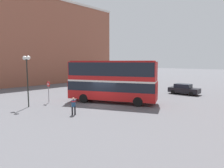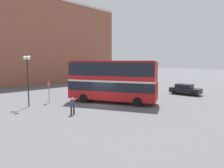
{
  "view_description": "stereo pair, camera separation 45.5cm",
  "coord_description": "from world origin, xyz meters",
  "px_view_note": "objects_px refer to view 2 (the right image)",
  "views": [
    {
      "loc": [
        15.39,
        -15.11,
        4.73
      ],
      "look_at": [
        -0.11,
        1.61,
        2.18
      ],
      "focal_mm": 32.0,
      "sensor_mm": 36.0,
      "label": 1
    },
    {
      "loc": [
        15.72,
        -14.8,
        4.73
      ],
      "look_at": [
        -0.11,
        1.61,
        2.18
      ],
      "focal_mm": 32.0,
      "sensor_mm": 36.0,
      "label": 2
    }
  ],
  "objects_px": {
    "double_decker_bus": "(112,79)",
    "parked_car_kerb_far": "(112,81)",
    "pedestrian_foreground": "(72,104)",
    "street_lamp_twin_globe": "(27,66)",
    "no_entry_sign": "(49,88)",
    "parked_car_kerb_near": "(185,89)"
  },
  "relations": [
    {
      "from": "pedestrian_foreground",
      "to": "street_lamp_twin_globe",
      "type": "bearing_deg",
      "value": 42.65
    },
    {
      "from": "pedestrian_foreground",
      "to": "no_entry_sign",
      "type": "height_order",
      "value": "no_entry_sign"
    },
    {
      "from": "parked_car_kerb_far",
      "to": "no_entry_sign",
      "type": "relative_size",
      "value": 1.78
    },
    {
      "from": "double_decker_bus",
      "to": "parked_car_kerb_far",
      "type": "bearing_deg",
      "value": 109.26
    },
    {
      "from": "parked_car_kerb_near",
      "to": "street_lamp_twin_globe",
      "type": "relative_size",
      "value": 0.81
    },
    {
      "from": "pedestrian_foreground",
      "to": "parked_car_kerb_far",
      "type": "bearing_deg",
      "value": -23.96
    },
    {
      "from": "double_decker_bus",
      "to": "parked_car_kerb_far",
      "type": "xyz_separation_m",
      "value": [
        -12.89,
        13.32,
        -2.01
      ]
    },
    {
      "from": "double_decker_bus",
      "to": "no_entry_sign",
      "type": "bearing_deg",
      "value": -160.57
    },
    {
      "from": "double_decker_bus",
      "to": "pedestrian_foreground",
      "type": "height_order",
      "value": "double_decker_bus"
    },
    {
      "from": "parked_car_kerb_far",
      "to": "street_lamp_twin_globe",
      "type": "xyz_separation_m",
      "value": [
        7.93,
        -20.89,
        3.52
      ]
    },
    {
      "from": "double_decker_bus",
      "to": "pedestrian_foreground",
      "type": "xyz_separation_m",
      "value": [
        1.12,
        -6.26,
        -1.81
      ]
    },
    {
      "from": "parked_car_kerb_far",
      "to": "street_lamp_twin_globe",
      "type": "height_order",
      "value": "street_lamp_twin_globe"
    },
    {
      "from": "street_lamp_twin_globe",
      "to": "no_entry_sign",
      "type": "bearing_deg",
      "value": 96.04
    },
    {
      "from": "parked_car_kerb_near",
      "to": "parked_car_kerb_far",
      "type": "height_order",
      "value": "parked_car_kerb_near"
    },
    {
      "from": "pedestrian_foreground",
      "to": "double_decker_bus",
      "type": "bearing_deg",
      "value": -49.4
    },
    {
      "from": "street_lamp_twin_globe",
      "to": "no_entry_sign",
      "type": "xyz_separation_m",
      "value": [
        -0.26,
        2.49,
        -2.58
      ]
    },
    {
      "from": "parked_car_kerb_far",
      "to": "no_entry_sign",
      "type": "xyz_separation_m",
      "value": [
        7.66,
        -18.4,
        0.95
      ]
    },
    {
      "from": "pedestrian_foreground",
      "to": "street_lamp_twin_globe",
      "type": "relative_size",
      "value": 0.29
    },
    {
      "from": "double_decker_bus",
      "to": "pedestrian_foreground",
      "type": "relative_size",
      "value": 6.55
    },
    {
      "from": "street_lamp_twin_globe",
      "to": "parked_car_kerb_far",
      "type": "bearing_deg",
      "value": 110.78
    },
    {
      "from": "parked_car_kerb_near",
      "to": "parked_car_kerb_far",
      "type": "distance_m",
      "value": 16.57
    },
    {
      "from": "parked_car_kerb_near",
      "to": "double_decker_bus",
      "type": "bearing_deg",
      "value": -109.97
    }
  ]
}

